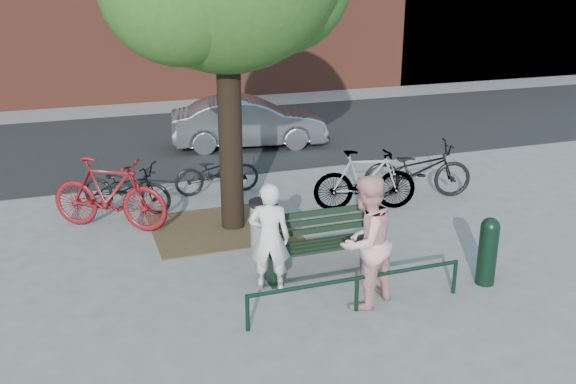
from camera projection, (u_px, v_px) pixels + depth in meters
name	position (u px, v px, depth m)	size (l,w,h in m)	color
ground	(322.00, 273.00, 9.61)	(90.00, 90.00, 0.00)	gray
dirt_pit	(222.00, 228.00, 11.26)	(2.40, 2.00, 0.02)	brown
road	(202.00, 138.00, 17.19)	(40.00, 7.00, 0.01)	black
park_bench	(321.00, 241.00, 9.53)	(1.74, 0.54, 0.97)	black
guard_railing	(357.00, 283.00, 8.41)	(3.06, 0.06, 0.51)	black
person_left	(269.00, 238.00, 8.86)	(0.58, 0.38, 1.59)	beige
person_right	(365.00, 242.00, 8.43)	(0.89, 0.69, 1.83)	pink
bollard	(488.00, 249.00, 9.11)	(0.27, 0.27, 1.01)	black
litter_bin	(264.00, 229.00, 10.00)	(0.46, 0.46, 0.93)	gray
bicycle_a	(126.00, 187.00, 11.91)	(0.62, 1.79, 0.94)	black
bicycle_b	(109.00, 194.00, 11.06)	(0.60, 2.14, 1.28)	#630E12
bicycle_c	(217.00, 172.00, 12.87)	(0.60, 1.71, 0.90)	black
bicycle_d	(365.00, 180.00, 11.95)	(0.55, 1.94, 1.17)	gray
bicycle_e	(417.00, 170.00, 12.64)	(0.74, 2.13, 1.12)	black
parked_car	(249.00, 122.00, 16.22)	(1.35, 3.87, 1.27)	slate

